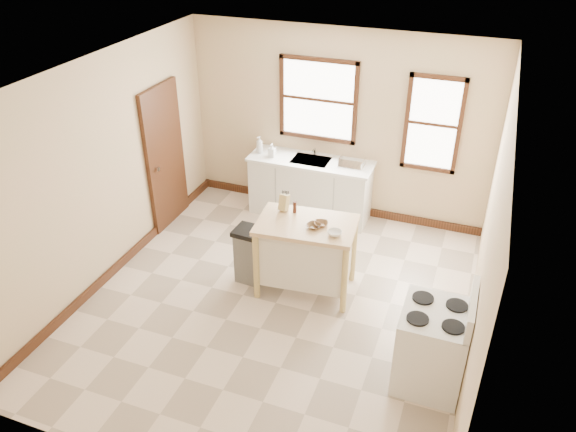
# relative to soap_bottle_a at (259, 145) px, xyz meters

# --- Properties ---
(floor) EXTENTS (5.00, 5.00, 0.00)m
(floor) POSITION_rel_soap_bottle_a_xyz_m (1.11, -2.18, -1.05)
(floor) COLOR beige
(floor) RESTS_ON ground
(ceiling) EXTENTS (5.00, 5.00, 0.00)m
(ceiling) POSITION_rel_soap_bottle_a_xyz_m (1.11, -2.18, 1.75)
(ceiling) COLOR white
(ceiling) RESTS_ON ground
(wall_back) EXTENTS (4.50, 0.04, 2.80)m
(wall_back) POSITION_rel_soap_bottle_a_xyz_m (1.11, 0.32, 0.35)
(wall_back) COLOR tan
(wall_back) RESTS_ON ground
(wall_left) EXTENTS (0.04, 5.00, 2.80)m
(wall_left) POSITION_rel_soap_bottle_a_xyz_m (-1.14, -2.18, 0.35)
(wall_left) COLOR tan
(wall_left) RESTS_ON ground
(wall_right) EXTENTS (0.04, 5.00, 2.80)m
(wall_right) POSITION_rel_soap_bottle_a_xyz_m (3.36, -2.18, 0.35)
(wall_right) COLOR tan
(wall_right) RESTS_ON ground
(window_main) EXTENTS (1.17, 0.06, 1.22)m
(window_main) POSITION_rel_soap_bottle_a_xyz_m (0.81, 0.30, 0.70)
(window_main) COLOR black
(window_main) RESTS_ON wall_back
(window_side) EXTENTS (0.77, 0.06, 1.37)m
(window_side) POSITION_rel_soap_bottle_a_xyz_m (2.46, 0.30, 0.55)
(window_side) COLOR black
(window_side) RESTS_ON wall_back
(door_left) EXTENTS (0.06, 0.90, 2.10)m
(door_left) POSITION_rel_soap_bottle_a_xyz_m (-1.10, -0.88, -0.00)
(door_left) COLOR black
(door_left) RESTS_ON ground
(baseboard_back) EXTENTS (4.50, 0.04, 0.12)m
(baseboard_back) POSITION_rel_soap_bottle_a_xyz_m (1.11, 0.29, -0.99)
(baseboard_back) COLOR black
(baseboard_back) RESTS_ON ground
(baseboard_left) EXTENTS (0.04, 5.00, 0.12)m
(baseboard_left) POSITION_rel_soap_bottle_a_xyz_m (-1.11, -2.18, -0.99)
(baseboard_left) COLOR black
(baseboard_left) RESTS_ON ground
(sink_counter) EXTENTS (1.86, 0.62, 0.92)m
(sink_counter) POSITION_rel_soap_bottle_a_xyz_m (0.81, 0.02, -0.59)
(sink_counter) COLOR silver
(sink_counter) RESTS_ON ground
(faucet) EXTENTS (0.03, 0.03, 0.22)m
(faucet) POSITION_rel_soap_bottle_a_xyz_m (0.81, 0.20, -0.02)
(faucet) COLOR silver
(faucet) RESTS_ON sink_counter
(soap_bottle_a) EXTENTS (0.13, 0.13, 0.26)m
(soap_bottle_a) POSITION_rel_soap_bottle_a_xyz_m (0.00, 0.00, 0.00)
(soap_bottle_a) COLOR #B2B2B2
(soap_bottle_a) RESTS_ON sink_counter
(soap_bottle_b) EXTENTS (0.10, 0.10, 0.20)m
(soap_bottle_b) POSITION_rel_soap_bottle_a_xyz_m (0.23, -0.07, -0.03)
(soap_bottle_b) COLOR #B2B2B2
(soap_bottle_b) RESTS_ON sink_counter
(dish_rack) EXTENTS (0.43, 0.37, 0.09)m
(dish_rack) POSITION_rel_soap_bottle_a_xyz_m (1.42, 0.05, -0.08)
(dish_rack) COLOR silver
(dish_rack) RESTS_ON sink_counter
(kitchen_island) EXTENTS (1.24, 0.86, 0.96)m
(kitchen_island) POSITION_rel_soap_bottle_a_xyz_m (1.35, -1.76, -0.57)
(kitchen_island) COLOR tan
(kitchen_island) RESTS_ON ground
(knife_block) EXTENTS (0.11, 0.11, 0.20)m
(knife_block) POSITION_rel_soap_bottle_a_xyz_m (0.99, -1.57, 0.01)
(knife_block) COLOR tan
(knife_block) RESTS_ON kitchen_island
(pepper_grinder) EXTENTS (0.05, 0.05, 0.15)m
(pepper_grinder) POSITION_rel_soap_bottle_a_xyz_m (1.13, -1.57, -0.01)
(pepper_grinder) COLOR #3F1C11
(pepper_grinder) RESTS_ON kitchen_island
(bowl_a) EXTENTS (0.21, 0.21, 0.04)m
(bowl_a) POSITION_rel_soap_bottle_a_xyz_m (1.46, -1.83, -0.07)
(bowl_a) COLOR brown
(bowl_a) RESTS_ON kitchen_island
(bowl_b) EXTENTS (0.21, 0.21, 0.04)m
(bowl_b) POSITION_rel_soap_bottle_a_xyz_m (1.53, -1.75, -0.07)
(bowl_b) COLOR brown
(bowl_b) RESTS_ON kitchen_island
(bowl_c) EXTENTS (0.20, 0.20, 0.05)m
(bowl_c) POSITION_rel_soap_bottle_a_xyz_m (1.74, -1.90, -0.06)
(bowl_c) COLOR silver
(bowl_c) RESTS_ON kitchen_island
(trash_bin) EXTENTS (0.40, 0.35, 0.75)m
(trash_bin) POSITION_rel_soap_bottle_a_xyz_m (0.64, -1.83, -0.67)
(trash_bin) COLOR #585856
(trash_bin) RESTS_ON ground
(gas_stove) EXTENTS (0.72, 0.72, 1.16)m
(gas_stove) POSITION_rel_soap_bottle_a_xyz_m (3.02, -2.77, -0.47)
(gas_stove) COLOR white
(gas_stove) RESTS_ON ground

